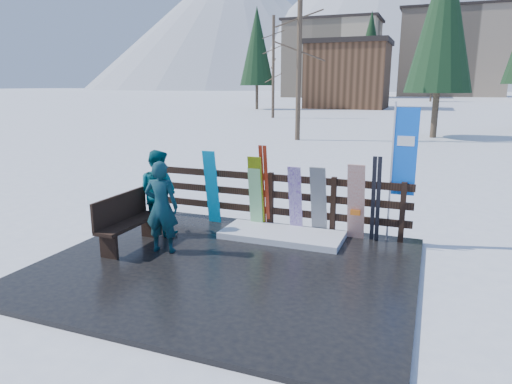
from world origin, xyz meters
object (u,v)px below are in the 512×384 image
at_px(person_back, 158,192).
at_px(rental_flag, 402,157).
at_px(snowboard_5, 356,202).
at_px(bench, 126,219).
at_px(snowboard_4, 319,201).
at_px(snowboard_3, 295,200).
at_px(snowboard_1, 255,198).
at_px(person_front, 161,207).
at_px(snowboard_2, 256,193).
at_px(snowboard_0, 212,187).

bearing_deg(person_back, rental_flag, -156.80).
height_order(snowboard_5, person_back, person_back).
bearing_deg(bench, snowboard_4, 30.77).
relative_size(bench, snowboard_3, 1.08).
xyz_separation_m(snowboard_3, snowboard_5, (1.18, 0.00, 0.06)).
distance_m(snowboard_5, rental_flag, 1.17).
bearing_deg(snowboard_1, person_back, -150.54).
relative_size(bench, rental_flag, 0.58).
xyz_separation_m(snowboard_4, person_front, (-2.36, -1.82, 0.12)).
height_order(bench, snowboard_5, snowboard_5).
bearing_deg(snowboard_3, rental_flag, 7.99).
height_order(snowboard_4, person_front, person_front).
relative_size(snowboard_3, person_front, 0.85).
height_order(snowboard_3, rental_flag, rental_flag).
distance_m(snowboard_1, snowboard_3, 0.84).
relative_size(bench, person_back, 0.90).
bearing_deg(snowboard_3, snowboard_2, 180.00).
xyz_separation_m(snowboard_0, person_back, (-0.69, -0.95, 0.05)).
relative_size(snowboard_2, snowboard_3, 1.10).
relative_size(snowboard_0, snowboard_2, 1.04).
bearing_deg(person_front, snowboard_4, -153.34).
height_order(snowboard_0, person_front, person_front).
xyz_separation_m(rental_flag, person_front, (-3.81, -2.09, -0.79)).
xyz_separation_m(snowboard_1, snowboard_3, (0.84, 0.00, 0.04)).
height_order(snowboard_0, snowboard_5, snowboard_0).
relative_size(snowboard_0, snowboard_5, 1.05).
xyz_separation_m(bench, snowboard_1, (1.80, 1.85, 0.13)).
bearing_deg(bench, snowboard_3, 35.03).
xyz_separation_m(snowboard_1, snowboard_5, (2.02, 0.00, 0.10)).
relative_size(bench, snowboard_0, 0.94).
bearing_deg(rental_flag, snowboard_0, -175.88).
height_order(bench, snowboard_3, snowboard_3).
relative_size(snowboard_3, rental_flag, 0.53).
relative_size(snowboard_1, snowboard_3, 0.94).
relative_size(rental_flag, person_front, 1.60).
bearing_deg(person_back, snowboard_5, -157.75).
bearing_deg(snowboard_5, person_back, -165.62).
distance_m(bench, snowboard_4, 3.62).
distance_m(snowboard_2, snowboard_3, 0.82).
relative_size(snowboard_0, snowboard_3, 1.15).
relative_size(snowboard_4, rental_flag, 0.55).
bearing_deg(snowboard_3, snowboard_5, 0.00).
distance_m(snowboard_2, snowboard_5, 2.00).
bearing_deg(person_back, snowboard_2, -142.98).
bearing_deg(person_back, snowboard_0, -118.31).
bearing_deg(snowboard_5, snowboard_0, -180.00).
distance_m(snowboard_2, snowboard_4, 1.29).
bearing_deg(snowboard_0, snowboard_2, 0.00).
bearing_deg(snowboard_2, snowboard_0, -180.00).
relative_size(snowboard_0, person_back, 0.95).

